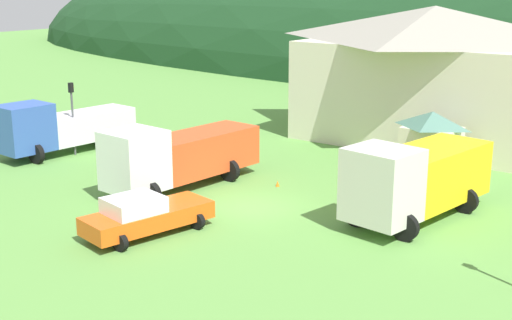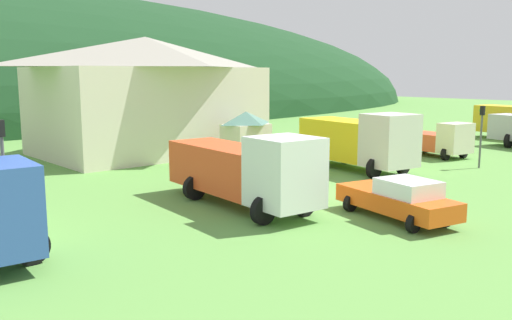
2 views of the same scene
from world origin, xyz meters
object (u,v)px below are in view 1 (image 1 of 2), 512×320
traffic_light_west (72,111)px  heavy_rig_white (177,155)px  play_shed_cream (431,141)px  traffic_cone_near_pickup (278,186)px  depot_building (432,72)px  box_truck_blue (59,126)px  flatbed_truck_yellow (415,178)px  service_pickup_orange (145,215)px

traffic_light_west → heavy_rig_white: bearing=-8.5°
play_shed_cream → heavy_rig_white: bearing=-130.4°
play_shed_cream → traffic_cone_near_pickup: bearing=-124.9°
depot_building → traffic_light_west: size_ratio=3.74×
play_shed_cream → box_truck_blue: (-18.77, -9.00, -0.06)m
box_truck_blue → play_shed_cream: bearing=120.2°
play_shed_cream → flatbed_truck_yellow: size_ratio=0.40×
heavy_rig_white → traffic_cone_near_pickup: 5.12m
depot_building → flatbed_truck_yellow: size_ratio=1.94×
box_truck_blue → service_pickup_orange: 14.94m
box_truck_blue → traffic_light_west: 1.36m
heavy_rig_white → traffic_light_west: traffic_light_west is taller
play_shed_cream → heavy_rig_white: size_ratio=0.37×
heavy_rig_white → flatbed_truck_yellow: (11.01, 2.59, 0.16)m
box_truck_blue → heavy_rig_white: bearing=88.3°
depot_building → traffic_light_west: depot_building is taller
traffic_light_west → traffic_cone_near_pickup: traffic_light_west is taller
play_shed_cream → box_truck_blue: play_shed_cream is taller
depot_building → heavy_rig_white: 18.38m
flatbed_truck_yellow → traffic_light_west: size_ratio=1.92×
heavy_rig_white → depot_building: bearing=167.4°
box_truck_blue → flatbed_truck_yellow: flatbed_truck_yellow is taller
heavy_rig_white → traffic_cone_near_pickup: heavy_rig_white is taller
play_shed_cream → box_truck_blue: 20.81m
play_shed_cream → box_truck_blue: bearing=-154.4°
box_truck_blue → traffic_light_west: traffic_light_west is taller
traffic_light_west → box_truck_blue: bearing=-163.3°
depot_building → service_pickup_orange: depot_building is taller
traffic_light_west → traffic_cone_near_pickup: bearing=7.5°
play_shed_cream → service_pickup_orange: play_shed_cream is taller
box_truck_blue → heavy_rig_white: heavy_rig_white is taller
box_truck_blue → flatbed_truck_yellow: (21.18, 1.48, 0.23)m
depot_building → play_shed_cream: 8.32m
traffic_cone_near_pickup → depot_building: bearing=83.1°
play_shed_cream → service_pickup_orange: bearing=-109.0°
service_pickup_orange → depot_building: bearing=-173.2°
box_truck_blue → traffic_light_west: bearing=111.3°
play_shed_cream → service_pickup_orange: (-5.36, -15.53, -0.82)m
play_shed_cream → service_pickup_orange: size_ratio=0.58×
play_shed_cream → traffic_light_west: (-17.85, -8.72, 0.91)m
traffic_cone_near_pickup → traffic_light_west: bearing=-172.5°
depot_building → service_pickup_orange: bearing=-95.5°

